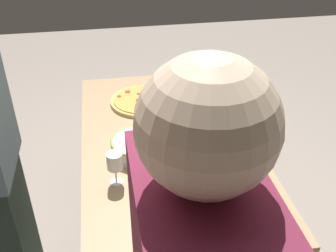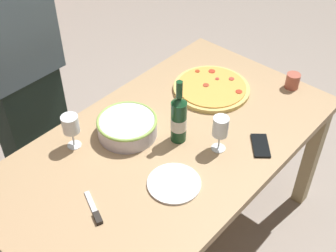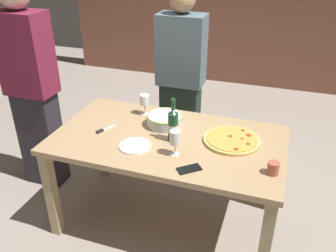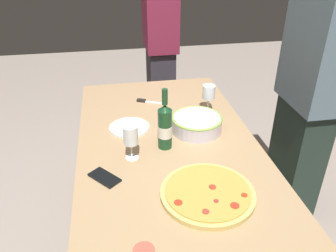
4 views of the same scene
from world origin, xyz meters
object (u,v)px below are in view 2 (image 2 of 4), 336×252
Objects in this scene: wine_glass_near_pizza at (71,125)px; wine_glass_by_bottle at (220,128)px; dining_table at (168,156)px; pizza_knife at (95,212)px; wine_bottle at (179,119)px; person_host at (18,69)px; pizza at (211,88)px; side_plate at (174,183)px; cell_phone at (261,146)px; cup_amber at (293,81)px; serving_bowl at (127,126)px.

wine_glass_near_pizza is 0.63m from wine_glass_by_bottle.
dining_table is 0.49m from pizza_knife.
person_host is (-0.22, 0.88, -0.03)m from wine_bottle.
dining_table is 0.45m from pizza.
side_plate is 0.44m from cell_phone.
cell_phone reaches higher than dining_table.
cup_amber is (1.01, -0.49, -0.08)m from wine_glass_near_pizza.
wine_bottle is 1.43× the size of side_plate.
serving_bowl is at bearing -3.87° from person_host.
wine_glass_by_bottle is (-0.32, -0.28, 0.10)m from pizza.
dining_table is at bearing -45.01° from wine_glass_near_pizza.
pizza_knife is 0.10× the size of person_host.
pizza_knife is (-0.30, 0.13, 0.00)m from side_plate.
pizza_knife is (-0.59, 0.14, -0.11)m from wine_glass_by_bottle.
wine_glass_near_pizza is 1.14× the size of cell_phone.
cell_phone is (0.54, -0.61, -0.11)m from wine_glass_near_pizza.
cell_phone is 0.77m from pizza_knife.
wine_glass_by_bottle is at bearing -50.17° from wine_glass_near_pizza.
serving_bowl is 1.64× the size of pizza_knife.
cup_amber is (0.80, -0.37, -0.01)m from serving_bowl.
wine_glass_near_pizza is 0.50m from side_plate.
wine_glass_by_bottle is at bearing -61.78° from serving_bowl.
cell_phone is at bearing -165.87° from cup_amber.
cell_phone is at bearing -56.44° from serving_bowl.
cup_amber reaches higher than pizza.
side_plate and cell_phone have the same top height.
wine_glass_near_pizza reaches higher than pizza_knife.
serving_bowl is (-0.51, 0.08, 0.03)m from pizza.
person_host is (0.12, 0.57, -0.03)m from wine_glass_near_pizza.
person_host is (0.30, 0.91, 0.08)m from pizza_knife.
wine_glass_near_pizza reaches higher than cell_phone.
wine_glass_by_bottle is 0.10× the size of person_host.
wine_glass_by_bottle is 0.30m from side_plate.
wine_bottle is 2.16× the size of cell_phone.
wine_bottle is 0.38m from cell_phone.
person_host reaches higher than cup_amber.
wine_glass_near_pizza is at bearing 0.64° from cell_phone.
dining_table is 0.46m from wine_glass_near_pizza.
pizza_knife is at bearing -171.16° from pizza.
pizza reaches higher than side_plate.
pizza is 0.45m from cell_phone.
serving_bowl is 0.16× the size of person_host.
dining_table is 0.27m from side_plate.
pizza is 0.52m from serving_bowl.
dining_table is 7.36× the size of side_plate.
serving_bowl is 1.65× the size of wine_glass_near_pizza.
pizza_knife is at bearing 28.96° from cell_phone.
cell_phone is (0.24, -0.32, 0.10)m from dining_table.
side_plate is at bearing -104.03° from serving_bowl.
side_plate is at bearing -23.13° from pizza_knife.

